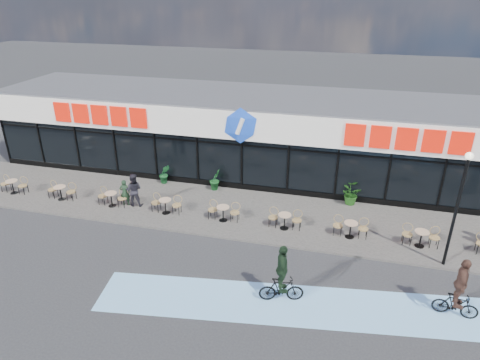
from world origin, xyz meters
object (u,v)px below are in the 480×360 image
object	(u,v)px
potted_plant_right	(350,194)
lamp_post	(458,200)
bistro_set_0	(14,185)
patron_left	(125,193)
cyclist_a	(282,278)
potted_plant_mid	(215,179)
patron_right	(134,190)
cyclist_b	(459,292)
potted_plant_left	(165,174)

from	to	relation	value
potted_plant_right	lamp_post	bearing A→B (deg)	-48.65
bistro_set_0	patron_left	xyz separation A→B (m)	(6.50, 0.20, 0.24)
lamp_post	cyclist_a	bearing A→B (deg)	-148.71
potted_plant_mid	patron_right	world-z (taller)	patron_right
lamp_post	cyclist_b	xyz separation A→B (m)	(-0.14, -2.95, -1.97)
cyclist_a	cyclist_b	xyz separation A→B (m)	(5.88, 0.71, 0.04)
potted_plant_mid	potted_plant_right	distance (m)	7.14
cyclist_a	cyclist_b	bearing A→B (deg)	6.86
potted_plant_left	potted_plant_right	world-z (taller)	potted_plant_right
lamp_post	cyclist_b	bearing A→B (deg)	-92.71
patron_left	cyclist_b	distance (m)	15.34
lamp_post	cyclist_a	world-z (taller)	lamp_post
bistro_set_0	cyclist_a	distance (m)	16.09
bistro_set_0	patron_right	distance (m)	6.99
potted_plant_left	potted_plant_mid	distance (m)	3.01
bistro_set_0	patron_right	bearing A→B (deg)	2.32
potted_plant_mid	bistro_set_0	bearing A→B (deg)	-163.50
patron_right	cyclist_b	size ratio (longest dim) A/B	0.75
bistro_set_0	cyclist_b	xyz separation A→B (m)	(21.21, -4.16, 0.46)
potted_plant_mid	patron_left	size ratio (longest dim) A/B	0.84
lamp_post	potted_plant_right	world-z (taller)	lamp_post
patron_right	bistro_set_0	bearing A→B (deg)	-9.10
potted_plant_mid	cyclist_b	world-z (taller)	cyclist_b
cyclist_b	potted_plant_mid	bearing A→B (deg)	146.25
lamp_post	bistro_set_0	world-z (taller)	lamp_post
potted_plant_right	patron_right	xyz separation A→B (m)	(-10.55, -2.86, 0.31)
bistro_set_0	potted_plant_mid	bearing A→B (deg)	16.50
lamp_post	patron_left	bearing A→B (deg)	174.57
potted_plant_right	cyclist_a	xyz separation A→B (m)	(-2.19, -8.01, 0.33)
potted_plant_left	patron_right	distance (m)	2.90
potted_plant_left	potted_plant_mid	world-z (taller)	potted_plant_mid
lamp_post	bistro_set_0	distance (m)	21.53
lamp_post	potted_plant_right	bearing A→B (deg)	131.35
potted_plant_mid	patron_right	size ratio (longest dim) A/B	0.68
lamp_post	potted_plant_mid	distance (m)	12.00
bistro_set_0	potted_plant_right	size ratio (longest dim) A/B	1.40
potted_plant_left	cyclist_b	bearing A→B (deg)	-27.82
potted_plant_left	cyclist_b	distance (m)	15.65
lamp_post	patron_left	distance (m)	15.08
cyclist_b	potted_plant_right	bearing A→B (deg)	116.80
lamp_post	potted_plant_left	distance (m)	14.83
lamp_post	patron_right	bearing A→B (deg)	174.07
potted_plant_mid	potted_plant_right	xyz separation A→B (m)	(7.14, 0.07, -0.03)
potted_plant_mid	lamp_post	bearing A→B (deg)	-21.33
patron_right	potted_plant_right	bearing A→B (deg)	-176.27
potted_plant_mid	patron_left	xyz separation A→B (m)	(-3.88, -2.87, 0.11)
potted_plant_right	cyclist_b	bearing A→B (deg)	-63.20
bistro_set_0	cyclist_a	size ratio (longest dim) A/B	0.67
bistro_set_0	cyclist_b	bearing A→B (deg)	-11.10
patron_right	cyclist_a	world-z (taller)	cyclist_a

